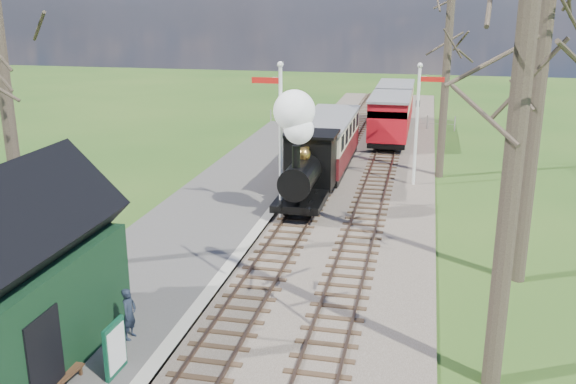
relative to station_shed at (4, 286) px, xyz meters
name	(u,v)px	position (x,y,z in m)	size (l,w,h in m)	color
distant_hills	(391,219)	(5.70, 60.38, -18.47)	(114.40, 48.00, 22.02)	#385B23
ballast_bed	(349,182)	(5.60, 18.00, -2.22)	(8.00, 60.00, 0.10)	brown
track_near	(323,179)	(4.30, 18.00, -2.17)	(1.60, 60.00, 0.15)	brown
track_far	(377,182)	(6.90, 18.00, -2.17)	(1.60, 60.00, 0.15)	brown
platform	(197,229)	(0.80, 10.00, -2.17)	(5.00, 44.00, 0.20)	#474442
coping_strip	(256,234)	(3.10, 10.00, -2.16)	(0.40, 44.00, 0.21)	#B2AD9E
station_shed	(4,286)	(0.00, 0.00, 0.00)	(3.25, 6.30, 4.78)	black
semaphore_near	(279,130)	(3.53, 12.00, 1.35)	(1.22, 0.24, 6.22)	silver
semaphore_far	(419,116)	(8.67, 18.00, 1.08)	(1.22, 0.24, 5.72)	silver
bare_trees	(304,118)	(5.63, 6.10, 2.94)	(15.51, 22.39, 12.00)	#382D23
fence_line	(360,119)	(4.60, 32.00, -1.72)	(12.60, 0.08, 1.00)	slate
locomotive	(304,157)	(4.29, 13.28, 0.03)	(2.01, 4.69, 5.03)	black
coach	(328,141)	(4.30, 19.35, -0.59)	(2.35, 8.05, 2.47)	black
red_carriage_a	(390,118)	(6.90, 26.60, -0.60)	(2.33, 5.77, 2.45)	black
red_carriage_b	(395,104)	(6.90, 32.10, -0.60)	(2.33, 5.77, 2.45)	black
sign_board	(115,348)	(2.42, 0.28, -1.44)	(0.13, 0.86, 1.26)	#0E412A
bench	(54,373)	(1.36, -0.54, -1.70)	(0.53, 1.41, 0.78)	#422917
person	(129,314)	(2.03, 1.82, -1.39)	(0.49, 0.32, 1.35)	#1A212F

